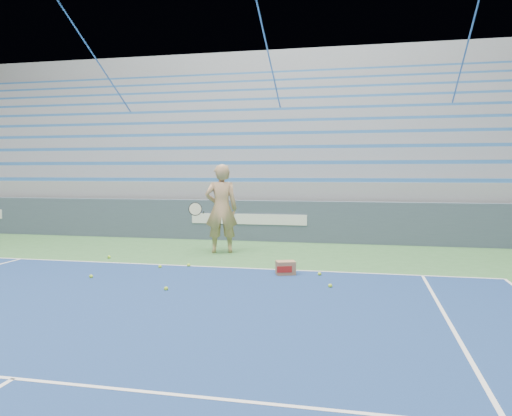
# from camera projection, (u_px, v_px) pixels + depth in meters

# --- Properties ---
(sponsor_barrier) EXTENTS (30.00, 0.32, 1.10)m
(sponsor_barrier) POSITION_uv_depth(u_px,v_px,m) (250.00, 220.00, 13.69)
(sponsor_barrier) COLOR #3E4C5F
(sponsor_barrier) RESTS_ON ground
(bleachers) EXTENTS (31.00, 9.15, 7.30)m
(bleachers) POSITION_uv_depth(u_px,v_px,m) (283.00, 160.00, 19.14)
(bleachers) COLOR gray
(bleachers) RESTS_ON ground
(tennis_player) EXTENTS (1.04, 0.96, 2.05)m
(tennis_player) POSITION_uv_depth(u_px,v_px,m) (221.00, 209.00, 11.55)
(tennis_player) COLOR tan
(tennis_player) RESTS_ON ground
(ball_box) EXTENTS (0.41, 0.36, 0.26)m
(ball_box) POSITION_uv_depth(u_px,v_px,m) (286.00, 268.00, 9.07)
(ball_box) COLOR #9B6E4B
(ball_box) RESTS_ON ground
(tennis_ball_0) EXTENTS (0.07, 0.07, 0.07)m
(tennis_ball_0) POSITION_uv_depth(u_px,v_px,m) (160.00, 267.00, 9.71)
(tennis_ball_0) COLOR #B7EC30
(tennis_ball_0) RESTS_ON ground
(tennis_ball_1) EXTENTS (0.07, 0.07, 0.07)m
(tennis_ball_1) POSITION_uv_depth(u_px,v_px,m) (330.00, 286.00, 8.05)
(tennis_ball_1) COLOR #B7EC30
(tennis_ball_1) RESTS_ON ground
(tennis_ball_2) EXTENTS (0.07, 0.07, 0.07)m
(tennis_ball_2) POSITION_uv_depth(u_px,v_px,m) (320.00, 274.00, 9.00)
(tennis_ball_2) COLOR #B7EC30
(tennis_ball_2) RESTS_ON ground
(tennis_ball_3) EXTENTS (0.07, 0.07, 0.07)m
(tennis_ball_3) POSITION_uv_depth(u_px,v_px,m) (189.00, 265.00, 9.85)
(tennis_ball_3) COLOR #B7EC30
(tennis_ball_3) RESTS_ON ground
(tennis_ball_4) EXTENTS (0.07, 0.07, 0.07)m
(tennis_ball_4) POSITION_uv_depth(u_px,v_px,m) (109.00, 257.00, 10.82)
(tennis_ball_4) COLOR #B7EC30
(tennis_ball_4) RESTS_ON ground
(tennis_ball_5) EXTENTS (0.07, 0.07, 0.07)m
(tennis_ball_5) POSITION_uv_depth(u_px,v_px,m) (166.00, 289.00, 7.86)
(tennis_ball_5) COLOR #B7EC30
(tennis_ball_5) RESTS_ON ground
(tennis_ball_6) EXTENTS (0.07, 0.07, 0.07)m
(tennis_ball_6) POSITION_uv_depth(u_px,v_px,m) (91.00, 277.00, 8.78)
(tennis_ball_6) COLOR #B7EC30
(tennis_ball_6) RESTS_ON ground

